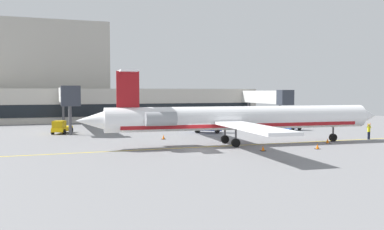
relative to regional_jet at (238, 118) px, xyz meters
The scene contains 14 objects.
ground 5.92m from the regional_jet, 158.14° to the right, with size 120.00×120.00×0.11m.
terminal_building 49.35m from the regional_jet, 108.30° to the left, with size 70.79×16.25×19.63m.
jet_bridge_west 30.35m from the regional_jet, 123.03° to the left, with size 2.40×23.90×6.55m.
jet_bridge_east 35.48m from the regional_jet, 55.40° to the left, with size 2.40×16.43×6.05m.
regional_jet is the anchor object (origin of this frame).
baggage_tug 13.64m from the regional_jet, 80.62° to the left, with size 4.29×3.28×2.07m.
pushback_tractor 25.93m from the regional_jet, 132.81° to the left, with size 3.10×4.44×1.83m.
belt_loader 19.69m from the regional_jet, 39.75° to the left, with size 3.56×3.01×1.95m.
fuel_tank 28.18m from the regional_jet, 82.04° to the left, with size 7.81×2.36×2.54m.
marshaller 17.33m from the regional_jet, ahead, with size 0.83×0.34×1.99m.
safety_cone_alpha 5.66m from the regional_jet, 86.42° to the right, with size 0.47×0.47×0.55m.
safety_cone_bravo 10.32m from the regional_jet, 128.11° to the left, with size 0.47×0.47×0.55m.
safety_cone_charlie 8.76m from the regional_jet, 42.70° to the right, with size 0.47×0.47×0.55m.
safety_cone_delta 10.68m from the regional_jet, 11.34° to the right, with size 0.47×0.47×0.55m.
Camera 1 is at (-15.12, -39.08, 5.84)m, focal length 39.27 mm.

